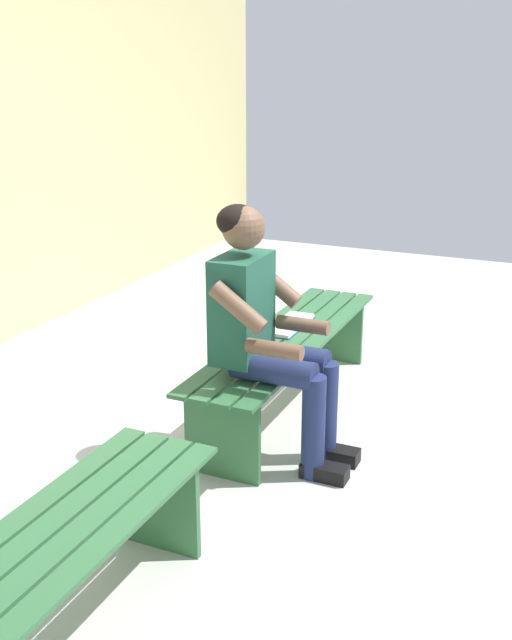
{
  "coord_description": "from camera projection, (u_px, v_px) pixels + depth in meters",
  "views": [
    {
      "loc": [
        3.65,
        1.42,
        1.85
      ],
      "look_at": [
        0.77,
        0.15,
        0.78
      ],
      "focal_mm": 43.04,
      "sensor_mm": 36.0,
      "label": 1
    }
  ],
  "objects": [
    {
      "name": "apple",
      "position": [
        258.0,
        336.0,
        4.03
      ],
      "size": [
        0.08,
        0.08,
        0.08
      ],
      "primitive_type": "sphere",
      "color": "red",
      "rests_on": "bench_near"
    },
    {
      "name": "person_seated",
      "position": [
        265.0,
        326.0,
        3.57
      ],
      "size": [
        0.5,
        0.69,
        1.24
      ],
      "color": "#1E513D",
      "rests_on": "ground"
    },
    {
      "name": "bench_far",
      "position": [
        18.0,
        595.0,
        2.29
      ],
      "size": [
        1.81,
        0.43,
        0.43
      ],
      "rotation": [
        0.0,
        0.0,
        -0.01
      ],
      "color": "#2D6038",
      "rests_on": "ground"
    },
    {
      "name": "book_open",
      "position": [
        289.0,
        325.0,
        4.3
      ],
      "size": [
        0.41,
        0.16,
        0.02
      ],
      "rotation": [
        0.0,
        0.0,
        -0.01
      ],
      "color": "white",
      "rests_on": "bench_near"
    },
    {
      "name": "bench_near",
      "position": [
        288.0,
        353.0,
        4.19
      ],
      "size": [
        1.87,
        0.43,
        0.43
      ],
      "rotation": [
        0.0,
        0.0,
        -0.01
      ],
      "color": "#2D6038",
      "rests_on": "ground"
    },
    {
      "name": "ground_plane",
      "position": [
        422.0,
        569.0,
        2.97
      ],
      "size": [
        10.0,
        7.0,
        0.04
      ],
      "primitive_type": "cube",
      "color": "#B2B2AD"
    }
  ]
}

